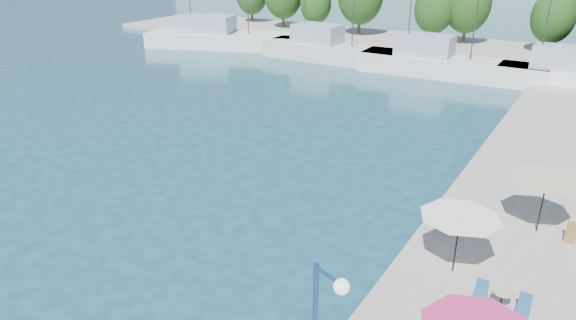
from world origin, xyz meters
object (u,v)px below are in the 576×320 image
Objects in this scene: trawler_01 at (228,39)px; trawler_02 at (334,51)px; trawler_04 at (573,79)px; umbrella_cream at (546,184)px; trawler_03 at (445,65)px; umbrella_white at (460,223)px.

trawler_01 is 1.27× the size of trawler_02.
trawler_02 is 1.30× the size of trawler_04.
umbrella_cream is at bearing -48.24° from trawler_02.
umbrella_cream is at bearing -69.66° from trawler_03.
trawler_01 is at bearing -178.99° from trawler_02.
umbrella_cream is (12.36, -28.35, 1.77)m from trawler_03.
trawler_01 is 14.79m from trawler_02.
trawler_03 reaches higher than umbrella_white.
trawler_01 is 7.04× the size of umbrella_cream.
trawler_03 is 1.36× the size of trawler_04.
trawler_01 is 38.40m from trawler_04.
trawler_02 is 37.95m from umbrella_cream.
trawler_03 is 5.81× the size of umbrella_cream.
trawler_01 is 7.29× the size of umbrella_white.
umbrella_white is (10.11, -33.25, 1.63)m from trawler_03.
trawler_03 is 30.97m from umbrella_cream.
trawler_04 is 4.28× the size of umbrella_cream.
trawler_02 is at bearing 175.34° from trawler_03.
umbrella_white is at bearing -92.39° from trawler_04.
trawler_02 is at bearing 179.79° from trawler_04.
trawler_03 is 11.17m from trawler_04.
umbrella_white is 5.40m from umbrella_cream.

